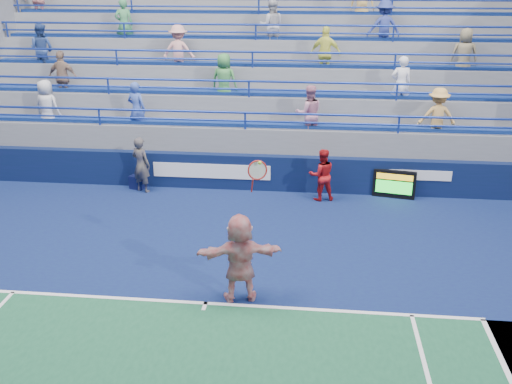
# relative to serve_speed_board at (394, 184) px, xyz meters

# --- Properties ---
(ground) EXTENTS (120.00, 120.00, 0.00)m
(ground) POSITION_rel_serve_speed_board_xyz_m (-4.46, -6.23, -0.43)
(ground) COLOR #333538
(sponsor_wall) EXTENTS (18.00, 0.32, 1.10)m
(sponsor_wall) POSITION_rel_serve_speed_board_xyz_m (-4.46, 0.27, 0.12)
(sponsor_wall) COLOR #0A1838
(sponsor_wall) RESTS_ON ground
(bleacher_stand) EXTENTS (18.00, 5.60, 6.13)m
(bleacher_stand) POSITION_rel_serve_speed_board_xyz_m (-4.47, 4.04, 1.12)
(bleacher_stand) COLOR slate
(bleacher_stand) RESTS_ON ground
(serve_speed_board) EXTENTS (1.23, 0.36, 0.85)m
(serve_speed_board) POSITION_rel_serve_speed_board_xyz_m (0.00, 0.00, 0.00)
(serve_speed_board) COLOR black
(serve_speed_board) RESTS_ON ground
(judge_chair) EXTENTS (0.53, 0.54, 0.75)m
(judge_chair) POSITION_rel_serve_speed_board_xyz_m (-7.74, 0.01, -0.19)
(judge_chair) COLOR #0B1037
(judge_chair) RESTS_ON ground
(tennis_player) EXTENTS (1.82, 0.91, 3.02)m
(tennis_player) POSITION_rel_serve_speed_board_xyz_m (-3.78, -5.95, 0.52)
(tennis_player) COLOR white
(tennis_player) RESTS_ON ground
(line_judge) EXTENTS (0.74, 0.63, 1.71)m
(line_judge) POSITION_rel_serve_speed_board_xyz_m (-7.53, -0.26, 0.43)
(line_judge) COLOR #131534
(line_judge) RESTS_ON ground
(ball_girl) EXTENTS (0.87, 0.75, 1.55)m
(ball_girl) POSITION_rel_serve_speed_board_xyz_m (-2.14, -0.37, 0.35)
(ball_girl) COLOR #AD1317
(ball_girl) RESTS_ON ground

